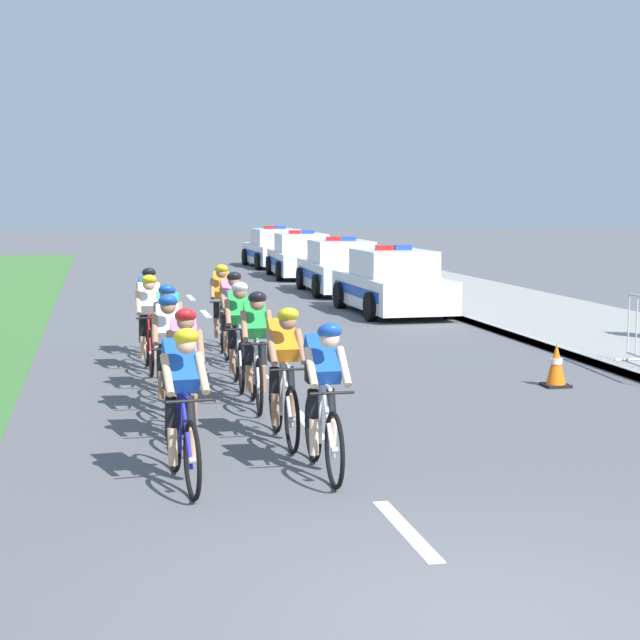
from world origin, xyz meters
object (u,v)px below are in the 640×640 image
at_px(cyclist_lead, 182,403).
at_px(cyclist_eleventh, 148,310).
at_px(cyclist_fourth, 284,372).
at_px(cyclist_sixth, 256,347).
at_px(traffic_cone_mid, 556,365).
at_px(police_car_second, 340,269).
at_px(police_car_nearest, 392,284).
at_px(cyclist_third, 185,373).
at_px(cyclist_twelfth, 222,305).
at_px(police_car_third, 301,257).
at_px(cyclist_fifth, 168,352).
at_px(cyclist_ninth, 149,321).
at_px(cyclist_second, 324,395).
at_px(cyclist_tenth, 232,317).
at_px(cyclist_seventh, 168,336).
at_px(cyclist_eighth, 239,333).
at_px(police_car_furthest, 274,249).

distance_m(cyclist_lead, cyclist_eleventh, 8.10).
bearing_deg(cyclist_lead, cyclist_fourth, 50.54).
height_order(cyclist_sixth, traffic_cone_mid, cyclist_sixth).
bearing_deg(police_car_second, traffic_cone_mid, -91.19).
height_order(cyclist_sixth, police_car_nearest, police_car_nearest).
bearing_deg(cyclist_lead, cyclist_third, 84.45).
distance_m(cyclist_twelfth, police_car_third, 16.56).
bearing_deg(cyclist_eleventh, police_car_second, 61.37).
height_order(cyclist_fifth, traffic_cone_mid, cyclist_fifth).
bearing_deg(cyclist_third, cyclist_fifth, 92.76).
relative_size(cyclist_ninth, cyclist_twelfth, 1.00).
bearing_deg(cyclist_fifth, cyclist_third, -87.24).
relative_size(cyclist_third, cyclist_eleventh, 1.00).
height_order(cyclist_fifth, cyclist_twelfth, same).
xyz_separation_m(cyclist_second, cyclist_fourth, (-0.15, 1.38, 0.00)).
bearing_deg(traffic_cone_mid, cyclist_third, -156.69).
height_order(cyclist_second, traffic_cone_mid, cyclist_second).
xyz_separation_m(cyclist_third, cyclist_fifth, (-0.08, 1.57, 0.00)).
relative_size(cyclist_tenth, traffic_cone_mid, 2.69).
height_order(cyclist_sixth, cyclist_seventh, same).
bearing_deg(cyclist_second, police_car_second, 76.33).
height_order(cyclist_eighth, police_car_furthest, police_car_furthest).
height_order(cyclist_fourth, police_car_nearest, police_car_nearest).
xyz_separation_m(cyclist_tenth, cyclist_twelfth, (0.05, 1.81, 0.00)).
height_order(police_car_nearest, police_car_furthest, same).
xyz_separation_m(cyclist_third, cyclist_sixth, (1.05, 1.77, 0.00)).
distance_m(cyclist_twelfth, police_car_furthest, 21.74).
relative_size(cyclist_lead, cyclist_fifth, 1.00).
distance_m(cyclist_fourth, cyclist_eleventh, 6.71).
bearing_deg(police_car_nearest, cyclist_lead, -113.64).
height_order(police_car_third, police_car_furthest, same).
distance_m(cyclist_fourth, cyclist_eighth, 3.42).
height_order(cyclist_eighth, cyclist_ninth, same).
bearing_deg(cyclist_ninth, police_car_furthest, 75.82).
height_order(cyclist_fifth, cyclist_ninth, same).
bearing_deg(cyclist_fourth, cyclist_lead, -129.46).
bearing_deg(police_car_nearest, cyclist_eleventh, -137.13).
relative_size(cyclist_fifth, cyclist_ninth, 1.00).
distance_m(cyclist_second, cyclist_eleventh, 8.10).
bearing_deg(cyclist_ninth, cyclist_seventh, -84.11).
bearing_deg(cyclist_ninth, cyclist_eleventh, 87.42).
xyz_separation_m(cyclist_third, cyclist_tenth, (1.17, 5.22, 0.00)).
relative_size(cyclist_third, cyclist_fourth, 1.00).
distance_m(cyclist_second, cyclist_tenth, 6.78).
bearing_deg(cyclist_twelfth, cyclist_sixth, -91.90).
xyz_separation_m(cyclist_sixth, cyclist_seventh, (-1.02, 1.29, 0.00)).
bearing_deg(cyclist_tenth, police_car_furthest, 78.76).
xyz_separation_m(cyclist_fourth, police_car_furthest, (4.70, 28.47, -0.11)).
bearing_deg(cyclist_fourth, cyclist_second, -83.94).
bearing_deg(police_car_furthest, cyclist_seventh, -102.80).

